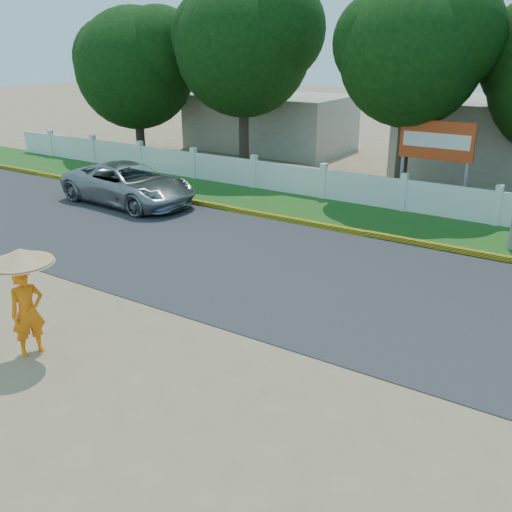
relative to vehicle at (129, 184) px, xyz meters
The scene contains 9 objects.
ground 10.95m from the vehicle, 39.11° to the right, with size 120.00×120.00×0.00m, color #9E8460.
road 8.84m from the vehicle, 15.77° to the right, with size 60.00×7.00×0.02m, color #38383A.
grass_verge 8.98m from the vehicle, 18.60° to the left, with size 60.00×3.50×0.03m, color #2D601E.
curb 8.58m from the vehicle, ahead, with size 40.00×0.18×0.16m, color yellow.
fence 9.51m from the vehicle, 26.91° to the left, with size 40.00×0.10×1.10m, color silver.
building_far 12.22m from the vehicle, 97.15° to the left, with size 8.00×5.00×2.80m, color #B7AD99.
vehicle is the anchor object (origin of this frame).
monk_with_parasol 10.38m from the vehicle, 55.35° to the right, with size 1.14×1.14×2.07m.
billboard 10.68m from the vehicle, 30.70° to the left, with size 2.50×0.13×2.95m.
Camera 1 is at (5.92, -7.22, 5.47)m, focal length 40.00 mm.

